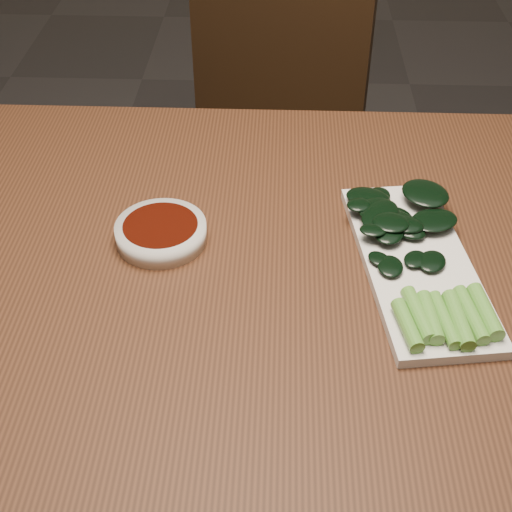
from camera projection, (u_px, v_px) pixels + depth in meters
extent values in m
cube|color=#402212|center=(256.00, 269.00, 0.96)|extent=(1.40, 0.80, 0.04)
cube|color=black|center=(250.00, 169.00, 1.68)|extent=(0.55, 0.55, 0.04)
cylinder|color=black|center=(152.00, 272.00, 1.74)|extent=(0.04, 0.04, 0.41)
cylinder|color=black|center=(300.00, 308.00, 1.65)|extent=(0.04, 0.04, 0.41)
cylinder|color=black|center=(211.00, 188.00, 2.01)|extent=(0.04, 0.04, 0.41)
cylinder|color=black|center=(341.00, 215.00, 1.92)|extent=(0.04, 0.04, 0.41)
cube|color=black|center=(279.00, 38.00, 1.67)|extent=(0.43, 0.16, 0.44)
cylinder|color=silver|center=(161.00, 233.00, 0.96)|extent=(0.12, 0.12, 0.03)
cylinder|color=#380C05|center=(160.00, 226.00, 0.96)|extent=(0.10, 0.10, 0.00)
cube|color=silver|center=(417.00, 264.00, 0.92)|extent=(0.18, 0.35, 0.01)
cylinder|color=#5B9C35|center=(407.00, 325.00, 0.82)|extent=(0.03, 0.08, 0.02)
cylinder|color=#5B9C35|center=(418.00, 315.00, 0.83)|extent=(0.03, 0.08, 0.02)
cylinder|color=#5B9C35|center=(430.00, 317.00, 0.83)|extent=(0.02, 0.08, 0.02)
cylinder|color=#5B9C35|center=(444.00, 320.00, 0.83)|extent=(0.03, 0.08, 0.02)
cylinder|color=#5B9C35|center=(458.00, 320.00, 0.82)|extent=(0.03, 0.09, 0.02)
cylinder|color=#5B9C35|center=(471.00, 315.00, 0.83)|extent=(0.03, 0.09, 0.02)
cylinder|color=#5B9C35|center=(485.00, 311.00, 0.83)|extent=(0.03, 0.08, 0.02)
ellipsoid|color=black|center=(425.00, 193.00, 1.00)|extent=(0.09, 0.09, 0.01)
ellipsoid|color=black|center=(380.00, 214.00, 0.97)|extent=(0.07, 0.09, 0.01)
ellipsoid|color=black|center=(404.00, 224.00, 0.95)|extent=(0.06, 0.05, 0.01)
ellipsoid|color=black|center=(359.00, 205.00, 0.98)|extent=(0.05, 0.04, 0.01)
ellipsoid|color=black|center=(378.00, 210.00, 0.98)|extent=(0.07, 0.08, 0.01)
ellipsoid|color=black|center=(401.00, 224.00, 0.96)|extent=(0.09, 0.09, 0.01)
ellipsoid|color=black|center=(391.00, 218.00, 0.98)|extent=(0.06, 0.06, 0.01)
ellipsoid|color=black|center=(391.00, 222.00, 0.95)|extent=(0.05, 0.05, 0.01)
ellipsoid|color=black|center=(368.00, 198.00, 1.01)|extent=(0.08, 0.07, 0.01)
ellipsoid|color=black|center=(389.00, 233.00, 0.94)|extent=(0.05, 0.06, 0.01)
ellipsoid|color=black|center=(373.00, 230.00, 0.94)|extent=(0.04, 0.03, 0.01)
ellipsoid|color=black|center=(377.00, 197.00, 1.01)|extent=(0.06, 0.06, 0.01)
ellipsoid|color=black|center=(434.00, 220.00, 0.96)|extent=(0.08, 0.07, 0.01)
ellipsoid|color=black|center=(379.00, 259.00, 0.91)|extent=(0.04, 0.04, 0.01)
ellipsoid|color=black|center=(390.00, 266.00, 0.90)|extent=(0.03, 0.04, 0.01)
ellipsoid|color=black|center=(432.00, 261.00, 0.91)|extent=(0.05, 0.06, 0.01)
ellipsoid|color=black|center=(415.00, 259.00, 0.91)|extent=(0.04, 0.05, 0.01)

